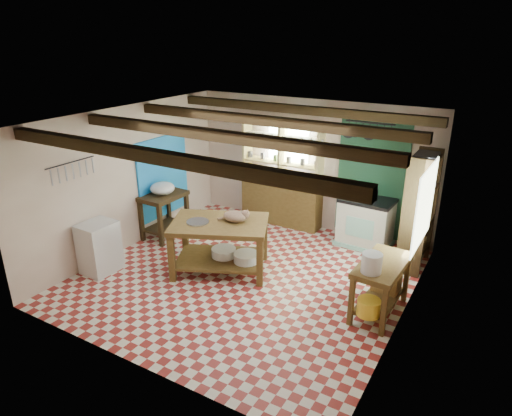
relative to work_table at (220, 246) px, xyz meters
The scene contains 30 objects.
floor 0.67m from the work_table, ahead, with size 5.00×5.00×0.02m, color maroon.
ceiling 2.22m from the work_table, ahead, with size 5.00×5.00×0.02m, color #424347.
wall_back 2.71m from the work_table, 78.87° to the left, with size 5.00×0.04×2.60m, color beige.
wall_front 2.67m from the work_table, 78.71° to the right, with size 5.00×0.04×2.60m, color beige.
wall_left 2.18m from the work_table, behind, with size 0.04×5.00×2.60m, color beige.
wall_right 3.12m from the work_table, ahead, with size 0.04×5.00×2.60m, color beige.
ceiling_beams 2.10m from the work_table, ahead, with size 5.00×3.80×0.15m, color #342512.
blue_wall_patch 2.28m from the work_table, 155.06° to the left, with size 0.04×1.40×1.60m, color #1B7DD1.
green_wall_patch 3.15m from the work_table, 54.95° to the left, with size 1.30×0.04×2.30m, color #1C482E.
window_back 2.80m from the work_table, 90.10° to the left, with size 0.90×0.02×0.80m, color silver.
window_right 3.29m from the work_table, 18.89° to the left, with size 0.02×1.30×1.20m, color silver.
utensil_rail 2.64m from the work_table, 148.71° to the right, with size 0.06×0.90×0.28m, color black.
pot_rack 3.22m from the work_table, 49.84° to the left, with size 0.86×0.12×0.36m, color black.
shelving_unit 2.42m from the work_table, 91.34° to the left, with size 1.70×0.34×2.20m, color #D9C47D.
tall_rack 3.36m from the work_table, 33.23° to the left, with size 0.40×0.86×2.00m, color #342512.
work_table is the anchor object (origin of this frame).
stove 2.82m from the work_table, 50.29° to the left, with size 0.95×0.64×0.93m, color beige.
prep_table 1.80m from the work_table, 161.47° to the left, with size 0.60×0.88×0.89m, color #342512.
white_cabinet 2.02m from the work_table, 148.79° to the right, with size 0.48×0.58×0.87m, color silver.
right_counter 2.68m from the work_table, ahead, with size 0.56×1.12×0.80m, color brown.
cat 0.59m from the work_table, 36.01° to the left, with size 0.40×0.30×0.18m, color #926E55.
steel_tray 0.57m from the work_table, 147.17° to the right, with size 0.37×0.37×0.02m, color #98979E.
basin_large 0.15m from the work_table, 69.70° to the left, with size 0.41×0.41×0.14m, color silver.
basin_small 0.48m from the work_table, 12.17° to the left, with size 0.42×0.42×0.15m, color silver.
kettle_left 2.74m from the work_table, 54.56° to the left, with size 0.22×0.22×0.25m, color #98979E.
kettle_right 2.94m from the work_table, 48.71° to the left, with size 0.15×0.15×0.19m, color black.
enamel_bowl 1.88m from the work_table, 161.47° to the left, with size 0.47×0.47×0.23m, color silver.
white_bucket 2.67m from the work_table, ahead, with size 0.27×0.27×0.27m, color silver.
wicker_basket 2.72m from the work_table, ahead, with size 0.38×0.30×0.26m, color #9F7940.
yellow_tub 2.68m from the work_table, ahead, with size 0.31×0.31×0.23m, color yellow.
Camera 1 is at (3.49, -5.64, 3.81)m, focal length 32.00 mm.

